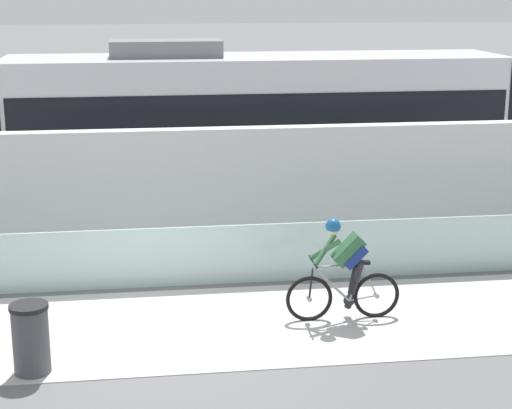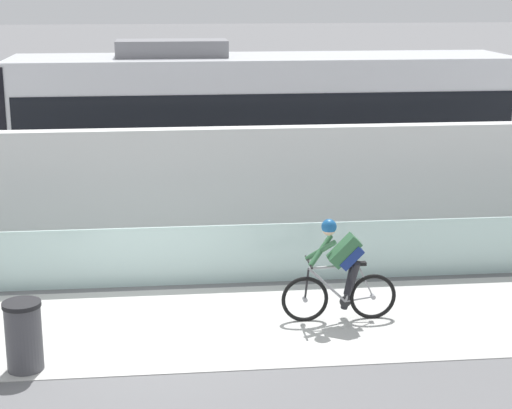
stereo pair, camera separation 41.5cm
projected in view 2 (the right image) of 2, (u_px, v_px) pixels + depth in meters
ground_plane at (145, 328)px, 12.69m from camera, size 200.00×200.00×0.00m
bike_path_deck at (145, 328)px, 12.69m from camera, size 32.00×3.20×0.01m
glass_parapet at (146, 257)px, 14.34m from camera, size 32.00×0.05×1.03m
concrete_barrier_wall at (147, 193)px, 15.90m from camera, size 32.00×0.36×2.40m
tram_rail_near at (150, 219)px, 18.59m from camera, size 32.00×0.08×0.01m
tram_rail_far at (151, 202)px, 19.97m from camera, size 32.00×0.08×0.01m
tram at (262, 126)px, 19.07m from camera, size 11.06×2.54×3.81m
cyclist_on_bike at (340, 272)px, 12.80m from camera, size 1.77×0.58×1.61m
trash_bin at (24, 336)px, 11.20m from camera, size 0.51×0.51×0.96m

